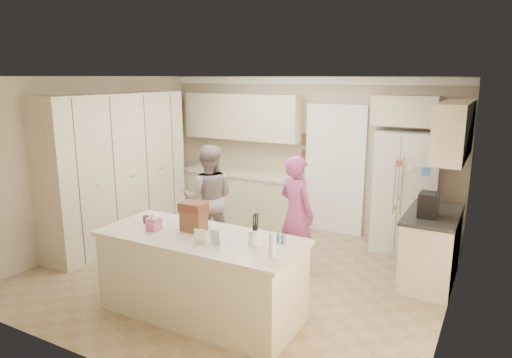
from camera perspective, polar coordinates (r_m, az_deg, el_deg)
The scene contains 41 objects.
floor at distance 6.29m, azimuth -2.38°, elevation -11.80°, with size 5.20×4.60×0.02m, color #907B5A.
ceiling at distance 5.72m, azimuth -2.62°, elevation 12.81°, with size 5.20×4.60×0.02m, color white.
wall_back at distance 7.90m, azimuth 6.19°, elevation 3.18°, with size 5.20×0.02×2.60m, color #B9AB90.
wall_front at distance 4.14m, azimuth -19.31°, elevation -6.31°, with size 5.20×0.02×2.60m, color #B9AB90.
wall_left at distance 7.53m, azimuth -19.77°, elevation 2.03°, with size 0.02×4.60×2.60m, color #B9AB90.
wall_right at distance 5.08m, azimuth 23.67°, elevation -3.20°, with size 0.02×4.60×2.60m, color #B9AB90.
crown_back at distance 7.75m, azimuth 6.27°, elevation 12.13°, with size 5.20×0.08×0.12m, color white.
pantry_bank at distance 7.46m, azimuth -16.97°, elevation 1.16°, with size 0.60×2.60×2.35m, color beige.
back_base_cab at distance 8.32m, azimuth -2.12°, elevation -2.34°, with size 2.20×0.60×0.88m, color beige.
back_countertop at distance 8.20m, azimuth -2.18°, elevation 0.75°, with size 2.24×0.63×0.04m, color beige.
back_upper_cab at distance 8.17m, azimuth -1.75°, elevation 7.80°, with size 2.20×0.35×0.80m, color beige.
doorway_opening at distance 7.73m, azimuth 9.83°, elevation 0.97°, with size 0.90×0.06×2.10m, color black.
doorway_casing at distance 7.70m, azimuth 9.75°, elevation 0.92°, with size 1.02×0.03×2.22m, color white.
wall_frame_upper at distance 7.82m, azimuth 6.26°, elevation 4.93°, with size 0.15×0.02×0.20m, color brown.
wall_frame_lower at distance 7.86m, azimuth 6.21°, elevation 2.98°, with size 0.15×0.02×0.20m, color brown.
refrigerator at distance 7.28m, azimuth 17.85°, elevation -1.40°, with size 0.90×0.70×1.80m, color white.
fridge_seam at distance 6.94m, azimuth 17.28°, elevation -2.03°, with size 0.01×0.02×1.78m, color gray.
fridge_dispenser at distance 6.92m, azimuth 15.62°, elevation 0.16°, with size 0.22×0.03×0.35m, color black.
fridge_handle_l at distance 6.90m, azimuth 16.93°, elevation -0.81°, with size 0.02×0.02×0.85m, color silver.
fridge_handle_r at distance 6.89m, azimuth 17.74°, elevation -0.90°, with size 0.02×0.02×0.85m, color silver.
over_fridge_cab at distance 7.16m, azimuth 18.17°, elevation 8.10°, with size 0.95×0.35×0.45m, color beige.
right_base_cab at distance 6.32m, azimuth 21.02°, elevation -8.16°, with size 0.60×1.20×0.88m, color beige.
right_countertop at distance 6.17m, azimuth 21.27°, elevation -4.15°, with size 0.63×1.24×0.04m, color #2D2B28.
right_upper_cab at distance 6.16m, azimuth 23.55°, elevation 5.61°, with size 0.35×1.50×0.70m, color beige.
coffee_maker at distance 5.94m, azimuth 20.76°, elevation -3.04°, with size 0.22×0.28×0.30m, color black.
island_base at distance 5.17m, azimuth -6.90°, elevation -12.07°, with size 2.20×0.90×0.88m, color beige.
island_top at distance 4.99m, azimuth -7.04°, elevation -7.27°, with size 2.28×0.96×0.05m, color beige.
utensil_crock at distance 4.67m, azimuth -0.15°, elevation -7.30°, with size 0.13×0.13×0.15m, color white.
tissue_box at distance 5.22m, azimuth -12.65°, elevation -5.51°, with size 0.13×0.13×0.14m, color #C36594.
tissue_plume at distance 5.19m, azimuth -12.71°, elevation -4.35°, with size 0.08×0.08×0.08m, color white.
dollhouse_body at distance 5.11m, azimuth -7.80°, elevation -5.23°, with size 0.26×0.18×0.22m, color brown.
dollhouse_roof at distance 5.06m, azimuth -7.85°, elevation -3.50°, with size 0.28×0.20×0.10m, color #592D1E.
jam_jar at distance 5.49m, azimuth -13.58°, elevation -4.91°, with size 0.07×0.07×0.09m, color #59263F.
greeting_card_a at distance 4.72m, azimuth -7.00°, elevation -7.11°, with size 0.12×0.01×0.16m, color white.
greeting_card_b at distance 4.68m, azimuth -5.13°, elevation -7.25°, with size 0.12×0.01×0.16m, color silver.
water_bottle at distance 4.36m, azimuth 2.06°, elevation -8.18°, with size 0.07×0.07×0.24m, color silver.
shaker_salt at distance 4.75m, azimuth 2.66°, elevation -7.35°, with size 0.05×0.05×0.09m, color teal.
shaker_pepper at distance 4.72m, azimuth 3.42°, elevation -7.49°, with size 0.05×0.05×0.09m, color teal.
teen_boy at distance 6.88m, azimuth -5.94°, elevation -2.42°, with size 0.79×0.61×1.62m, color gray.
teen_girl at distance 6.18m, azimuth 5.06°, elevation -4.29°, with size 0.58×0.38×1.59m, color #B44C96.
fridge_magnets at distance 6.94m, azimuth 17.27°, elevation -2.05°, with size 0.76×0.02×1.44m, color tan, non-canonical shape.
Camera 1 is at (2.96, -4.90, 2.60)m, focal length 32.00 mm.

